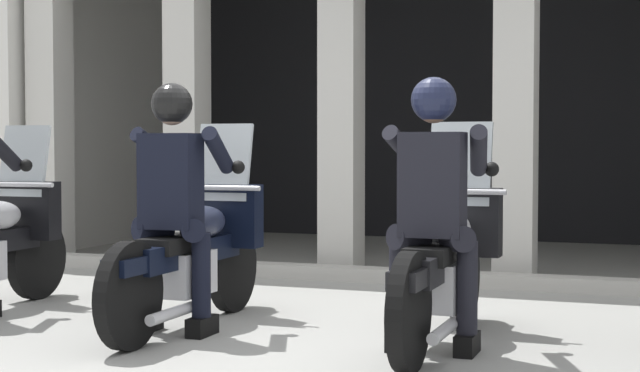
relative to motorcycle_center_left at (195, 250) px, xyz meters
name	(u,v)px	position (x,y,z in m)	size (l,w,h in m)	color
ground_plane	(430,273)	(0.83, 3.09, -0.50)	(80.00, 80.00, 0.00)	#999993
station_building	(471,64)	(0.84, 4.95, 1.59)	(9.20, 4.25, 3.39)	black
kerb_strip	(411,277)	(0.84, 2.38, -0.44)	(8.70, 0.24, 0.12)	#B7B5AD
motorcycle_center_left	(195,250)	(0.00, 0.00, 0.00)	(0.62, 2.04, 1.35)	black
police_officer_center_left	(173,186)	(0.00, -0.28, 0.44)	(0.63, 0.61, 1.58)	black
motorcycle_center_right	(445,260)	(1.67, 0.04, 0.00)	(0.62, 2.04, 1.35)	black
police_officer_center_right	(434,190)	(1.67, -0.25, 0.44)	(0.63, 0.61, 1.58)	black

